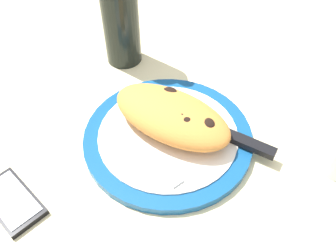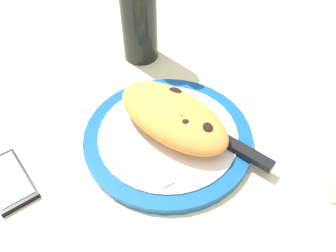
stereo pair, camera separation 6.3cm
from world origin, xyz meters
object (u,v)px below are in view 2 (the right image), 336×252
object	(u,v)px
calzone	(173,116)
wine_bottle	(138,3)
smartphone	(8,181)
plate	(168,137)
knife	(229,143)
fork	(150,157)

from	to	relation	value
calzone	wine_bottle	bearing A→B (deg)	152.85
smartphone	wine_bottle	world-z (taller)	wine_bottle
plate	knife	size ratio (longest dim) A/B	1.26
calzone	smartphone	bearing A→B (deg)	-112.05
smartphone	fork	bearing A→B (deg)	55.58
calzone	smartphone	size ratio (longest dim) A/B	1.94
wine_bottle	calzone	bearing A→B (deg)	-27.15
knife	smartphone	size ratio (longest dim) A/B	1.98
calzone	fork	bearing A→B (deg)	-73.06
plate	wine_bottle	bearing A→B (deg)	149.93
fork	wine_bottle	world-z (taller)	wine_bottle
plate	calzone	xyz separation A→B (cm)	(-0.57, 1.73, 3.71)
plate	wine_bottle	distance (cm)	27.75
fork	smartphone	world-z (taller)	fork
smartphone	calzone	bearing A→B (deg)	67.95
plate	fork	world-z (taller)	fork
knife	calzone	bearing A→B (deg)	-157.25
knife	wine_bottle	distance (cm)	33.11
fork	smartphone	bearing A→B (deg)	-124.42
calzone	smartphone	xyz separation A→B (cm)	(-10.70, -26.43, -4.00)
knife	wine_bottle	xyz separation A→B (cm)	(-30.71, 6.89, 10.28)
fork	knife	xyz separation A→B (cm)	(7.23, 11.46, 0.30)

